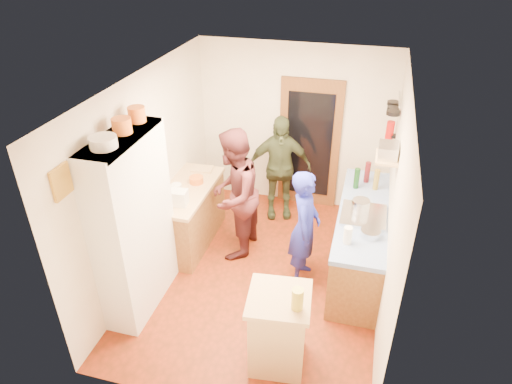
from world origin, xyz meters
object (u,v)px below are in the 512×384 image
at_px(person_left, 237,194).
at_px(right_counter_base, 360,241).
at_px(hutch_body, 134,225).
at_px(person_back, 280,168).
at_px(island_base, 278,332).
at_px(person_hob, 307,229).

bearing_deg(person_left, right_counter_base, 93.93).
distance_m(hutch_body, person_back, 2.59).
bearing_deg(hutch_body, person_left, 56.44).
bearing_deg(island_base, right_counter_base, 68.61).
xyz_separation_m(right_counter_base, person_hob, (-0.66, -0.41, 0.36)).
bearing_deg(person_hob, person_left, 67.26).
relative_size(hutch_body, person_left, 1.19).
xyz_separation_m(hutch_body, island_base, (1.80, -0.49, -0.67)).
bearing_deg(person_back, person_hob, -81.06).
distance_m(hutch_body, right_counter_base, 2.90).
relative_size(island_base, person_back, 0.52).
xyz_separation_m(hutch_body, person_left, (0.83, 1.25, -0.18)).
xyz_separation_m(island_base, person_back, (-0.61, 2.78, 0.40)).
distance_m(island_base, person_back, 2.88).
height_order(island_base, person_hob, person_hob).
relative_size(person_left, person_back, 1.11).
relative_size(hutch_body, person_back, 1.32).
relative_size(right_counter_base, person_back, 1.32).
distance_m(right_counter_base, island_base, 1.93).
relative_size(right_counter_base, person_hob, 1.41).
bearing_deg(person_hob, hutch_body, 112.79).
distance_m(island_base, person_left, 2.06).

